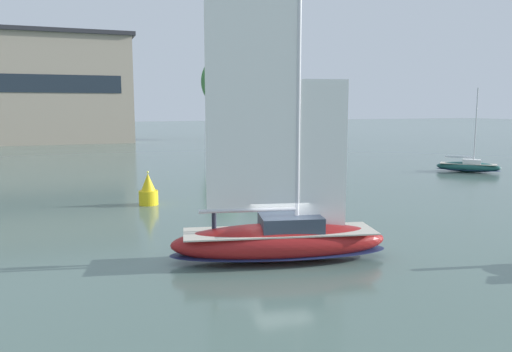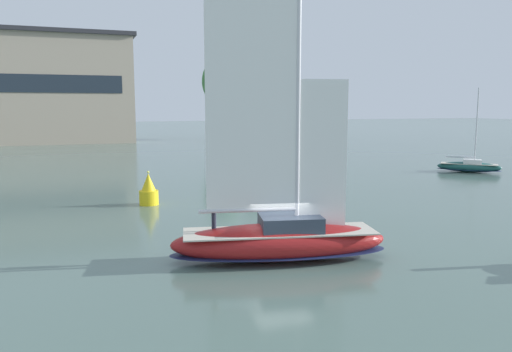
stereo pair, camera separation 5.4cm
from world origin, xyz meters
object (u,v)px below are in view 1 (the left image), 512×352
object	(u,v)px
tree_shore_center	(256,85)
sailboat_moored_mid_channel	(468,166)
tree_shore_right	(221,82)
sailboat_main	(280,236)
channel_buoy	(148,191)

from	to	relation	value
tree_shore_center	sailboat_moored_mid_channel	bearing A→B (deg)	-87.44
tree_shore_center	tree_shore_right	bearing A→B (deg)	-176.47
tree_shore_center	sailboat_main	xyz separation A→B (m)	(-26.86, -76.08, -9.86)
sailboat_main	sailboat_moored_mid_channel	distance (m)	35.72
tree_shore_right	channel_buoy	world-z (taller)	tree_shore_right
tree_shore_center	tree_shore_right	size ratio (longest dim) A/B	0.96
sailboat_main	channel_buoy	size ratio (longest dim) A/B	5.65
tree_shore_center	sailboat_main	distance (m)	81.28
tree_shore_center	sailboat_moored_mid_channel	world-z (taller)	tree_shore_center
sailboat_main	tree_shore_right	bearing A→B (deg)	75.62
tree_shore_center	channel_buoy	distance (m)	69.57
sailboat_main	channel_buoy	xyz separation A→B (m)	(-3.63, 14.35, -0.12)
sailboat_main	sailboat_moored_mid_channel	size ratio (longest dim) A/B	1.55
channel_buoy	tree_shore_right	bearing A→B (deg)	69.41
tree_shore_right	sailboat_moored_mid_channel	size ratio (longest dim) A/B	1.91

